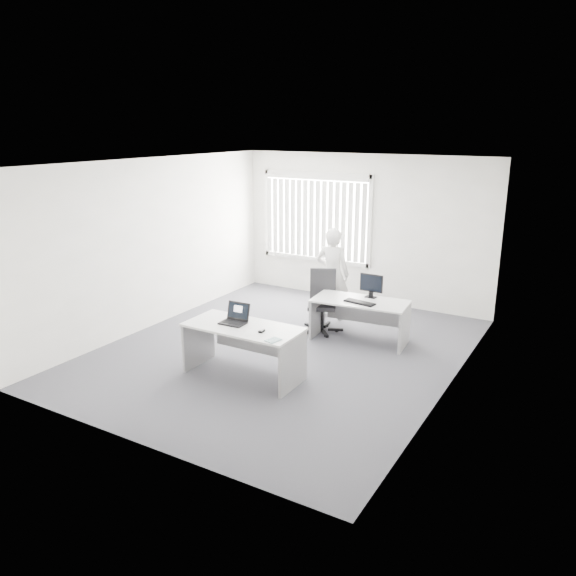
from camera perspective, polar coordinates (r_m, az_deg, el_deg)
The scene contains 18 objects.
ground at distance 8.58m, azimuth -0.56°, elevation -6.38°, with size 6.00×6.00×0.00m, color #515058.
wall_back at distance 10.77m, azimuth 7.68°, elevation 5.94°, with size 5.00×0.02×2.80m, color white.
wall_front at distance 5.88m, azimuth -15.81°, elevation -3.25°, with size 5.00×0.02×2.80m, color white.
wall_left at distance 9.64m, azimuth -13.49°, elevation 4.43°, with size 0.02×6.00×2.80m, color white.
wall_right at distance 7.22m, azimuth 16.68°, elevation 0.30°, with size 0.02×6.00×2.80m, color white.
ceiling at distance 7.93m, azimuth -0.62°, elevation 12.63°, with size 5.00×6.00×0.02m, color silver.
window at distance 11.13m, azimuth 2.85°, elevation 7.18°, with size 2.32×0.06×1.76m, color silver.
blinds at distance 11.08m, azimuth 2.70°, elevation 6.98°, with size 2.20×0.10×1.50m, color silver, non-canonical shape.
desk_near at distance 7.59m, azimuth -4.57°, elevation -5.28°, with size 1.59×0.75×0.72m.
desk_far at distance 8.87m, azimuth 7.31°, elevation -2.40°, with size 1.53×0.83×0.67m.
office_chair at distance 9.31m, azimuth 3.48°, elevation -2.46°, with size 0.77×0.77×1.02m.
person at distance 9.78m, azimuth 4.54°, elevation 1.45°, with size 0.59×0.39×1.62m, color silver.
laptop at distance 7.57m, azimuth -5.65°, elevation -2.69°, with size 0.34×0.30×0.26m, color black, non-canonical shape.
paper_sheet at distance 7.27m, azimuth -3.28°, elevation -4.56°, with size 0.29×0.20×0.00m, color silver.
mouse at distance 7.28m, azimuth -2.70°, elevation -4.34°, with size 0.06×0.10×0.04m, color silver, non-canonical shape.
booklet at distance 7.01m, azimuth -1.50°, elevation -5.31°, with size 0.13×0.19×0.01m, color white.
keyboard at distance 8.67m, azimuth 7.29°, elevation -1.46°, with size 0.49×0.16×0.02m, color black.
monitor at distance 8.93m, azimuth 8.45°, elevation 0.22°, with size 0.38×0.11×0.38m, color black, non-canonical shape.
Camera 1 is at (4.07, -6.79, 3.30)m, focal length 35.00 mm.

